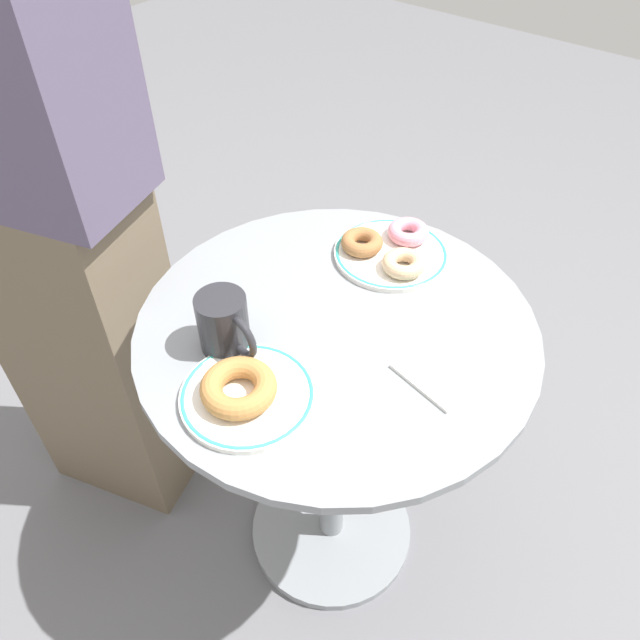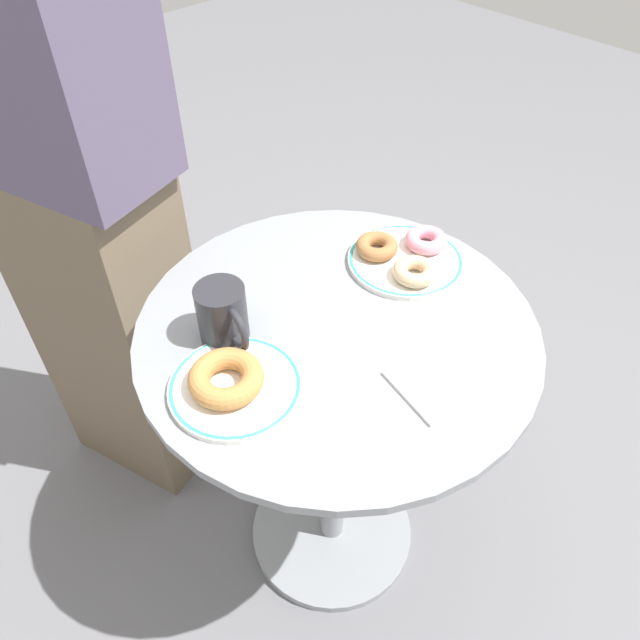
# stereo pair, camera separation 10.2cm
# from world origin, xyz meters

# --- Properties ---
(ground_plane) EXTENTS (7.00, 7.00, 0.02)m
(ground_plane) POSITION_xyz_m (0.00, 0.00, -0.01)
(ground_plane) COLOR slate
(cafe_table) EXTENTS (0.68, 0.68, 0.73)m
(cafe_table) POSITION_xyz_m (0.00, 0.00, 0.48)
(cafe_table) COLOR gray
(cafe_table) RESTS_ON ground
(plate_left) EXTENTS (0.20, 0.20, 0.01)m
(plate_left) POSITION_xyz_m (-0.21, 0.01, 0.74)
(plate_left) COLOR white
(plate_left) RESTS_ON cafe_table
(plate_right) EXTENTS (0.21, 0.21, 0.01)m
(plate_right) POSITION_xyz_m (0.21, 0.03, 0.74)
(plate_right) COLOR white
(plate_right) RESTS_ON cafe_table
(donut_old_fashioned) EXTENTS (0.12, 0.12, 0.03)m
(donut_old_fashioned) POSITION_xyz_m (-0.22, 0.02, 0.76)
(donut_old_fashioned) COLOR #BC7F42
(donut_old_fashioned) RESTS_ON plate_left
(donut_pink_frosted) EXTENTS (0.10, 0.10, 0.03)m
(donut_pink_frosted) POSITION_xyz_m (0.26, 0.03, 0.75)
(donut_pink_frosted) COLOR pink
(donut_pink_frosted) RESTS_ON plate_right
(donut_cinnamon) EXTENTS (0.10, 0.10, 0.03)m
(donut_cinnamon) POSITION_xyz_m (0.18, 0.08, 0.75)
(donut_cinnamon) COLOR #A36B3D
(donut_cinnamon) RESTS_ON plate_right
(donut_glazed) EXTENTS (0.08, 0.08, 0.03)m
(donut_glazed) POSITION_xyz_m (0.18, -0.02, 0.75)
(donut_glazed) COLOR #E0B789
(donut_glazed) RESTS_ON plate_right
(paper_napkin) EXTENTS (0.13, 0.14, 0.01)m
(paper_napkin) POSITION_xyz_m (0.02, -0.19, 0.73)
(paper_napkin) COLOR white
(paper_napkin) RESTS_ON cafe_table
(coffee_mug) EXTENTS (0.08, 0.13, 0.10)m
(coffee_mug) POSITION_xyz_m (-0.15, 0.11, 0.78)
(coffee_mug) COLOR #28282D
(coffee_mug) RESTS_ON cafe_table
(person_figure) EXTENTS (0.33, 0.45, 1.65)m
(person_figure) POSITION_xyz_m (-0.17, 0.55, 0.81)
(person_figure) COLOR brown
(person_figure) RESTS_ON ground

